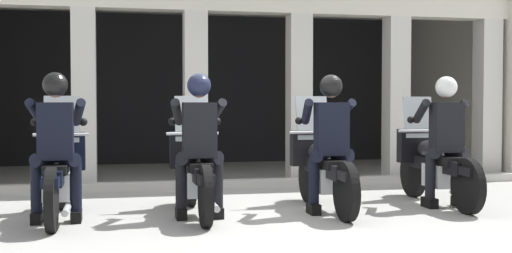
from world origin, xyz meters
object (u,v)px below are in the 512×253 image
motorcycle_center_right (323,167)px  police_officer_center_right (330,131)px  motorcycle_far_left (59,173)px  police_officer_far_right (445,130)px  motorcycle_far_right (434,164)px  motorcycle_center_left (196,170)px  police_officer_far_left (56,134)px  police_officer_center_left (199,133)px

motorcycle_center_right → police_officer_center_right: (-0.00, -0.28, 0.44)m
motorcycle_far_left → police_officer_far_right: 4.54m
motorcycle_center_right → police_officer_far_right: (1.50, -0.14, 0.44)m
motorcycle_far_right → police_officer_far_right: bearing=-88.4°
motorcycle_far_left → motorcycle_center_left: size_ratio=1.00×
police_officer_far_left → police_officer_far_right: size_ratio=1.00×
police_officer_center_right → motorcycle_center_right: bearing=91.4°
motorcycle_far_left → motorcycle_center_right: (3.01, -0.05, 0.00)m
motorcycle_far_right → police_officer_far_right: police_officer_far_right is taller
police_officer_center_left → motorcycle_far_right: 3.07m
motorcycle_far_left → police_officer_center_right: size_ratio=1.29×
police_officer_center_left → police_officer_center_right: size_ratio=1.00×
police_officer_center_right → police_officer_far_right: size_ratio=1.00×
police_officer_center_right → motorcycle_far_right: size_ratio=0.78×
motorcycle_center_left → police_officer_center_right: (1.50, -0.28, 0.44)m
police_officer_far_left → police_officer_center_left: 1.50m
motorcycle_center_left → police_officer_far_right: police_officer_far_right is taller
motorcycle_center_left → motorcycle_far_right: 3.01m
motorcycle_center_right → police_officer_center_right: 0.52m
motorcycle_center_right → police_officer_center_right: size_ratio=1.29×
police_officer_center_left → police_officer_center_right: same height
motorcycle_center_right → police_officer_far_left: bearing=-173.9°
motorcycle_far_right → motorcycle_center_right: bearing=-172.6°
motorcycle_center_right → police_officer_far_right: 1.57m
police_officer_center_right → police_officer_far_right: bearing=7.2°
police_officer_center_left → motorcycle_center_right: police_officer_center_left is taller
police_officer_far_right → police_officer_center_left: bearing=-175.2°
motorcycle_center_left → police_officer_center_left: (-0.00, -0.28, 0.44)m
motorcycle_far_right → police_officer_center_left: bearing=-169.9°
motorcycle_center_left → motorcycle_far_right: (3.01, 0.16, 0.00)m
police_officer_far_left → motorcycle_center_left: 1.58m
police_officer_center_left → motorcycle_far_right: police_officer_center_left is taller
motorcycle_center_left → motorcycle_far_right: same height
motorcycle_center_right → police_officer_far_right: size_ratio=1.29×
police_officer_far_left → motorcycle_center_left: police_officer_far_left is taller
police_officer_center_left → motorcycle_center_right: (1.51, 0.29, -0.44)m
police_officer_center_left → motorcycle_center_right: 1.59m
motorcycle_far_right → motorcycle_center_left: bearing=-175.2°
motorcycle_far_right → police_officer_far_left: bearing=-173.3°
motorcycle_far_left → motorcycle_far_right: 4.51m
motorcycle_far_left → police_officer_far_left: size_ratio=1.29×
motorcycle_far_right → motorcycle_far_left: bearing=-176.9°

